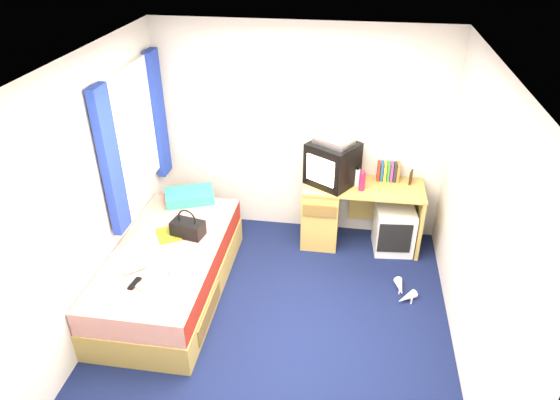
# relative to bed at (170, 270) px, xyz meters

# --- Properties ---
(ground) EXTENTS (3.40, 3.40, 0.00)m
(ground) POSITION_rel_bed_xyz_m (1.10, -0.28, -0.27)
(ground) COLOR #0C1438
(ground) RESTS_ON ground
(room_shell) EXTENTS (3.40, 3.40, 3.40)m
(room_shell) POSITION_rel_bed_xyz_m (1.10, -0.28, 1.18)
(room_shell) COLOR white
(room_shell) RESTS_ON ground
(bed) EXTENTS (1.01, 2.00, 0.54)m
(bed) POSITION_rel_bed_xyz_m (0.00, 0.00, 0.00)
(bed) COLOR tan
(bed) RESTS_ON ground
(pillow) EXTENTS (0.60, 0.50, 0.11)m
(pillow) POSITION_rel_bed_xyz_m (-0.05, 0.89, 0.33)
(pillow) COLOR #1A6BAD
(pillow) RESTS_ON bed
(desk) EXTENTS (1.30, 0.55, 0.75)m
(desk) POSITION_rel_bed_xyz_m (1.57, 1.16, 0.14)
(desk) COLOR tan
(desk) RESTS_ON ground
(storage_cube) EXTENTS (0.45, 0.45, 0.52)m
(storage_cube) POSITION_rel_bed_xyz_m (2.21, 1.08, -0.01)
(storage_cube) COLOR white
(storage_cube) RESTS_ON ground
(crt_tv) EXTENTS (0.62, 0.61, 0.46)m
(crt_tv) POSITION_rel_bed_xyz_m (1.49, 1.16, 0.71)
(crt_tv) COLOR black
(crt_tv) RESTS_ON desk
(vcr) EXTENTS (0.46, 0.43, 0.07)m
(vcr) POSITION_rel_bed_xyz_m (1.49, 1.16, 0.98)
(vcr) COLOR silver
(vcr) RESTS_ON crt_tv
(book_row) EXTENTS (0.24, 0.13, 0.20)m
(book_row) POSITION_rel_bed_xyz_m (2.10, 1.32, 0.58)
(book_row) COLOR maroon
(book_row) RESTS_ON desk
(picture_frame) EXTENTS (0.05, 0.12, 0.14)m
(picture_frame) POSITION_rel_bed_xyz_m (2.34, 1.28, 0.55)
(picture_frame) COLOR #321C10
(picture_frame) RESTS_ON desk
(pink_water_bottle) EXTENTS (0.08, 0.08, 0.20)m
(pink_water_bottle) POSITION_rel_bed_xyz_m (1.82, 1.04, 0.58)
(pink_water_bottle) COLOR #CC1C48
(pink_water_bottle) RESTS_ON desk
(aerosol_can) EXTENTS (0.06, 0.06, 0.20)m
(aerosol_can) POSITION_rel_bed_xyz_m (1.76, 1.14, 0.58)
(aerosol_can) COLOR white
(aerosol_can) RESTS_ON desk
(handbag) EXTENTS (0.34, 0.24, 0.29)m
(handbag) POSITION_rel_bed_xyz_m (0.14, 0.24, 0.36)
(handbag) COLOR black
(handbag) RESTS_ON bed
(towel) EXTENTS (0.34, 0.30, 0.10)m
(towel) POSITION_rel_bed_xyz_m (0.30, -0.25, 0.32)
(towel) COLOR silver
(towel) RESTS_ON bed
(magazine) EXTENTS (0.32, 0.35, 0.01)m
(magazine) POSITION_rel_bed_xyz_m (-0.06, 0.21, 0.28)
(magazine) COLOR yellow
(magazine) RESTS_ON bed
(water_bottle) EXTENTS (0.19, 0.19, 0.07)m
(water_bottle) POSITION_rel_bed_xyz_m (-0.16, -0.38, 0.31)
(water_bottle) COLOR white
(water_bottle) RESTS_ON bed
(colour_swatch_fan) EXTENTS (0.22, 0.15, 0.01)m
(colour_swatch_fan) POSITION_rel_bed_xyz_m (-0.04, -0.58, 0.28)
(colour_swatch_fan) COLOR yellow
(colour_swatch_fan) RESTS_ON bed
(remote_control) EXTENTS (0.07, 0.17, 0.02)m
(remote_control) POSITION_rel_bed_xyz_m (-0.09, -0.55, 0.28)
(remote_control) COLOR black
(remote_control) RESTS_ON bed
(window_assembly) EXTENTS (0.11, 1.42, 1.40)m
(window_assembly) POSITION_rel_bed_xyz_m (-0.45, 0.62, 1.15)
(window_assembly) COLOR silver
(window_assembly) RESTS_ON room_shell
(white_heels) EXTENTS (0.23, 0.37, 0.09)m
(white_heels) POSITION_rel_bed_xyz_m (2.30, 0.29, -0.23)
(white_heels) COLOR white
(white_heels) RESTS_ON ground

